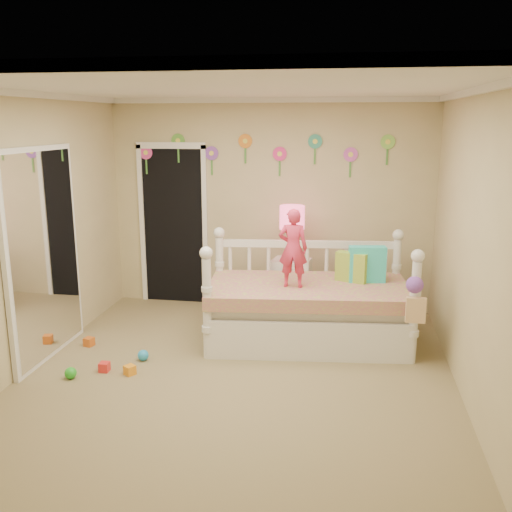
% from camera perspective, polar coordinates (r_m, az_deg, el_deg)
% --- Properties ---
extents(floor, '(4.00, 4.50, 0.01)m').
position_cam_1_polar(floor, '(5.33, -2.16, -12.52)').
color(floor, '#7F684C').
rests_on(floor, ground).
extents(ceiling, '(4.00, 4.50, 0.01)m').
position_cam_1_polar(ceiling, '(4.80, -2.44, 16.64)').
color(ceiling, white).
rests_on(ceiling, floor).
extents(back_wall, '(4.00, 0.01, 2.60)m').
position_cam_1_polar(back_wall, '(7.08, 1.37, 5.07)').
color(back_wall, tan).
rests_on(back_wall, floor).
extents(left_wall, '(0.01, 4.50, 2.60)m').
position_cam_1_polar(left_wall, '(5.65, -22.61, 1.87)').
color(left_wall, tan).
rests_on(left_wall, floor).
extents(right_wall, '(0.01, 4.50, 2.60)m').
position_cam_1_polar(right_wall, '(4.91, 21.21, 0.39)').
color(right_wall, tan).
rests_on(right_wall, floor).
extents(crown_molding, '(4.00, 4.50, 0.06)m').
position_cam_1_polar(crown_molding, '(4.80, -2.44, 16.28)').
color(crown_molding, white).
rests_on(crown_molding, ceiling).
extents(daybed, '(2.25, 1.36, 1.16)m').
position_cam_1_polar(daybed, '(6.06, 5.27, -3.39)').
color(daybed, white).
rests_on(daybed, floor).
extents(pillow_turquoise, '(0.40, 0.19, 0.39)m').
position_cam_1_polar(pillow_turquoise, '(6.17, 11.10, -0.81)').
color(pillow_turquoise, '#26C2A6').
rests_on(pillow_turquoise, daybed).
extents(pillow_lime, '(0.36, 0.24, 0.32)m').
position_cam_1_polar(pillow_lime, '(6.16, 9.59, -1.10)').
color(pillow_lime, '#9AC03A').
rests_on(pillow_lime, daybed).
extents(child, '(0.30, 0.20, 0.82)m').
position_cam_1_polar(child, '(5.83, 3.74, 0.79)').
color(child, '#E63459').
rests_on(child, daybed).
extents(nightstand, '(0.48, 0.40, 0.73)m').
position_cam_1_polar(nightstand, '(6.84, 3.54, -3.32)').
color(nightstand, white).
rests_on(nightstand, floor).
extents(table_lamp, '(0.29, 0.29, 0.64)m').
position_cam_1_polar(table_lamp, '(6.65, 3.63, 3.21)').
color(table_lamp, '#F2209E').
rests_on(table_lamp, nightstand).
extents(closet_doorway, '(0.90, 0.04, 2.07)m').
position_cam_1_polar(closet_doorway, '(7.39, -8.32, 3.20)').
color(closet_doorway, black).
rests_on(closet_doorway, back_wall).
extents(flower_decals, '(3.40, 0.02, 0.50)m').
position_cam_1_polar(flower_decals, '(7.02, 0.65, 10.25)').
color(flower_decals, '#B2668C').
rests_on(flower_decals, back_wall).
extents(mirror_closet, '(0.07, 1.30, 2.10)m').
position_cam_1_polar(mirror_closet, '(5.93, -20.56, 0.09)').
color(mirror_closet, white).
rests_on(mirror_closet, left_wall).
extents(hanging_bag, '(0.20, 0.16, 0.36)m').
position_cam_1_polar(hanging_bag, '(5.46, 15.58, -4.38)').
color(hanging_bag, beige).
rests_on(hanging_bag, daybed).
extents(toy_scatter, '(1.22, 1.50, 0.11)m').
position_cam_1_polar(toy_scatter, '(5.80, -15.67, -10.22)').
color(toy_scatter, '#996666').
rests_on(toy_scatter, floor).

